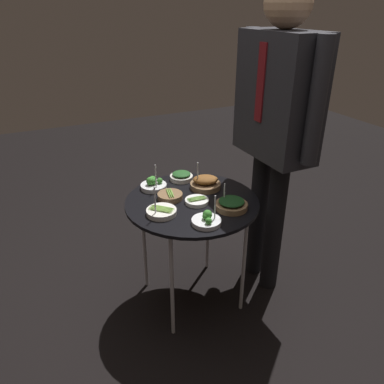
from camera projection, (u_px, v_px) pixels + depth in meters
ground_plane at (192, 296)px, 2.31m from camera, size 8.00×8.00×0.00m
serving_cart at (192, 207)px, 2.02m from camera, size 0.72×0.72×0.67m
bowl_asparagus_back_right at (170, 196)px, 2.02m from camera, size 0.14×0.14×0.04m
bowl_asparagus_mid_right at (197, 201)px, 1.97m from camera, size 0.13×0.13×0.03m
bowl_spinach_front_right at (231, 204)px, 1.91m from camera, size 0.17×0.17×0.13m
bowl_spinach_front_left at (181, 176)px, 2.23m from camera, size 0.14×0.14×0.05m
bowl_broccoli_far_rim at (207, 220)px, 1.78m from camera, size 0.14×0.14×0.15m
bowl_roast_mid_left at (205, 183)px, 2.13m from camera, size 0.17×0.17×0.16m
bowl_asparagus_front_center at (161, 211)px, 1.87m from camera, size 0.15×0.15×0.17m
bowl_broccoli_center at (153, 184)px, 2.13m from camera, size 0.15×0.15×0.16m
waiter_figure at (277, 112)px, 1.98m from camera, size 0.64×0.24×1.73m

